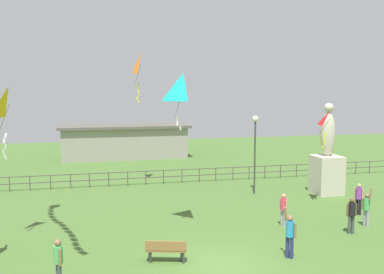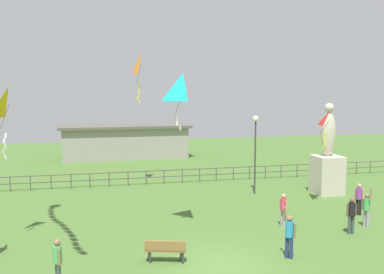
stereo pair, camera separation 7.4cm
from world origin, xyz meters
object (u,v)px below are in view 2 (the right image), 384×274
statue_monument (327,164)px  kite_0 (9,106)px  person_2 (289,233)px  person_5 (367,207)px  person_7 (58,260)px  person_1 (283,208)px  park_bench (165,250)px  kite_2 (141,65)px  kite_1 (330,120)px  person_3 (359,197)px  kite_3 (183,90)px  lamppost (255,138)px  person_0 (352,213)px

statue_monument → kite_0: kite_0 is taller
person_2 → person_5: (5.14, 2.61, -0.04)m
person_7 → person_1: bearing=22.6°
park_bench → kite_2: size_ratio=0.48×
person_2 → kite_1: bearing=49.9°
person_3 → kite_3: kite_3 is taller
person_7 → lamppost: bearing=43.8°
lamppost → park_bench: (-7.09, -9.18, -2.98)m
lamppost → kite_0: kite_0 is taller
person_2 → person_3: 7.44m
person_5 → kite_2: 15.91m
statue_monument → person_0: bearing=-112.6°
person_1 → kite_1: (3.85, 2.72, 3.80)m
person_2 → kite_2: bearing=106.0°
person_0 → person_1: 2.96m
park_bench → person_0: 8.60m
person_1 → person_3: (4.55, 0.88, 0.04)m
person_1 → person_5: (3.71, -0.94, 0.04)m
person_5 → kite_1: kite_1 is taller
statue_monument → park_bench: size_ratio=3.56×
person_3 → kite_2: (-9.89, 9.26, 6.97)m
statue_monument → person_2: statue_monument is taller
person_0 → statue_monument: bearing=67.4°
kite_3 → kite_0: bearing=-177.9°
person_7 → kite_1: kite_1 is taller
statue_monument → person_1: statue_monument is taller
person_3 → lamppost: bearing=122.7°
person_0 → person_7: bearing=-168.7°
person_2 → kite_2: (-3.92, 13.69, 6.92)m
person_5 → person_2: bearing=-153.1°
person_2 → person_7: (-8.29, -0.50, -0.06)m
person_0 → park_bench: bearing=-171.6°
statue_monument → person_3: statue_monument is taller
person_0 → person_5: bearing=28.9°
park_bench → person_7: (-3.69, -1.18, 0.45)m
person_1 → person_7: bearing=-157.4°
person_3 → kite_1: bearing=110.8°
park_bench → person_2: (4.60, -0.68, 0.51)m
park_bench → person_2: person_2 is taller
park_bench → kite_3: 6.98m
person_7 → kite_0: kite_0 is taller
park_bench → kite_3: bearing=68.1°
person_0 → person_1: person_0 is taller
person_2 → person_5: size_ratio=1.05×
kite_0 → kite_1: size_ratio=1.46×
person_7 → kite_1: bearing=26.5°
person_2 → kite_0: kite_0 is taller
lamppost → kite_0: (-12.80, -5.91, 2.23)m
statue_monument → kite_3: kite_3 is taller
kite_2 → park_bench: bearing=-93.0°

